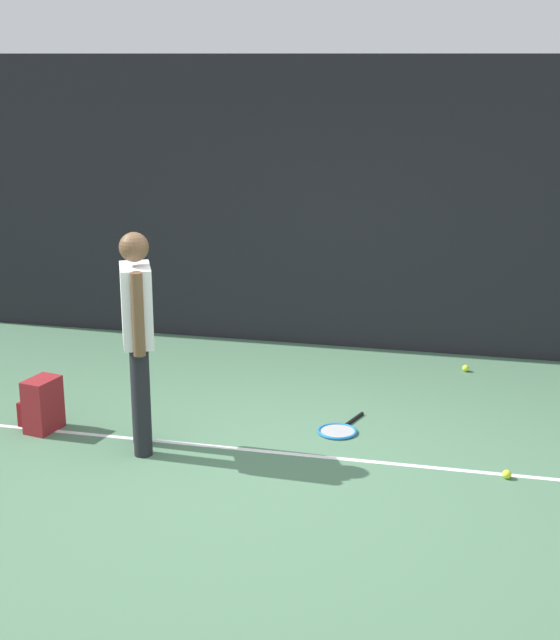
{
  "coord_description": "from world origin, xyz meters",
  "views": [
    {
      "loc": [
        1.52,
        -6.13,
        2.94
      ],
      "look_at": [
        0.0,
        0.4,
        1.0
      ],
      "focal_mm": 51.69,
      "sensor_mm": 36.0,
      "label": 1
    }
  ],
  "objects_px": {
    "backpack": "(41,405)",
    "tennis_ball_near_player": "(466,368)",
    "tennis_racket": "(339,430)",
    "tennis_ball_by_fence": "(507,474)",
    "tennis_player": "(138,329)"
  },
  "relations": [
    {
      "from": "tennis_ball_near_player",
      "to": "tennis_ball_by_fence",
      "type": "relative_size",
      "value": 1.0
    },
    {
      "from": "backpack",
      "to": "tennis_ball_near_player",
      "type": "xyz_separation_m",
      "value": [
        3.3,
        2.24,
        -0.18
      ]
    },
    {
      "from": "tennis_racket",
      "to": "backpack",
      "type": "height_order",
      "value": "backpack"
    },
    {
      "from": "tennis_racket",
      "to": "backpack",
      "type": "distance_m",
      "value": 2.42
    },
    {
      "from": "tennis_ball_near_player",
      "to": "tennis_ball_by_fence",
      "type": "xyz_separation_m",
      "value": [
        0.38,
        -2.3,
        0.0
      ]
    },
    {
      "from": "backpack",
      "to": "tennis_ball_near_player",
      "type": "relative_size",
      "value": 6.67
    },
    {
      "from": "tennis_player",
      "to": "tennis_ball_near_player",
      "type": "distance_m",
      "value": 3.5
    },
    {
      "from": "tennis_racket",
      "to": "backpack",
      "type": "xyz_separation_m",
      "value": [
        -2.36,
        -0.51,
        0.2
      ]
    },
    {
      "from": "backpack",
      "to": "tennis_ball_by_fence",
      "type": "bearing_deg",
      "value": 100.59
    },
    {
      "from": "tennis_player",
      "to": "tennis_ball_near_player",
      "type": "relative_size",
      "value": 25.76
    },
    {
      "from": "backpack",
      "to": "tennis_ball_near_player",
      "type": "height_order",
      "value": "backpack"
    },
    {
      "from": "tennis_player",
      "to": "tennis_ball_by_fence",
      "type": "bearing_deg",
      "value": -111.94
    },
    {
      "from": "tennis_racket",
      "to": "tennis_ball_by_fence",
      "type": "relative_size",
      "value": 9.65
    },
    {
      "from": "tennis_player",
      "to": "backpack",
      "type": "height_order",
      "value": "tennis_player"
    },
    {
      "from": "tennis_racket",
      "to": "tennis_ball_by_fence",
      "type": "bearing_deg",
      "value": 84.77
    }
  ]
}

